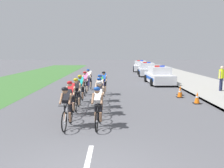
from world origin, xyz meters
The scene contains 22 objects.
sidewalk_slab centered at (8.23, 14.00, 0.06)m, with size 5.04×60.00×0.12m, color #A3A099.
kerb_edge centered at (5.79, 14.00, 0.07)m, with size 0.16×60.00×0.13m, color #9E9E99.
grass_verge centered at (-8.21, 14.00, 0.00)m, with size 7.00×60.00×0.01m, color #3D7033.
lane_markings_centre centered at (0.00, 5.25, 0.00)m, with size 0.14×17.60×0.01m.
cyclist_lead centered at (-1.01, 3.68, 0.79)m, with size 0.42×1.72×1.56m.
cyclist_second centered at (0.10, 3.70, 0.79)m, with size 0.43×1.72×1.56m.
cyclist_third centered at (-1.16, 5.31, 0.79)m, with size 0.42×1.72×1.56m.
cyclist_fourth centered at (0.07, 5.39, 0.79)m, with size 0.43×1.72×1.56m.
cyclist_fifth centered at (-1.07, 6.33, 0.79)m, with size 0.42×1.72×1.56m.
cyclist_sixth centered at (0.01, 6.60, 0.79)m, with size 0.42×1.72×1.56m.
cyclist_seventh centered at (-1.09, 7.82, 0.79)m, with size 0.42×1.72×1.56m.
cyclist_eighth centered at (-0.04, 8.04, 0.79)m, with size 0.43×1.72×1.56m.
cyclist_ninth centered at (-1.10, 10.08, 0.79)m, with size 0.42×1.72×1.56m.
cyclist_tenth centered at (0.09, 10.04, 0.79)m, with size 0.42×1.72×1.56m.
cyclist_eleventh centered at (-1.06, 12.08, 0.79)m, with size 0.45×1.72×1.56m.
police_car_nearest centered at (4.66, 15.18, 0.68)m, with size 2.11×4.45×1.59m.
police_car_second centered at (4.66, 22.22, 0.68)m, with size 2.21×4.50×1.59m.
police_car_third centered at (4.66, 28.53, 0.68)m, with size 2.31×4.55×1.59m.
traffic_cone_near centered at (4.92, 9.89, 0.31)m, with size 0.36×0.36×0.64m.
traffic_cone_mid centered at (5.10, 7.50, 0.31)m, with size 0.36×0.36×0.64m.
traffic_cone_far centered at (4.69, 9.18, 0.31)m, with size 0.36×0.36×0.64m.
spectator_closest centered at (7.97, 10.91, 1.08)m, with size 0.45×0.40×1.68m.
Camera 1 is at (0.60, -4.24, 2.69)m, focal length 36.35 mm.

